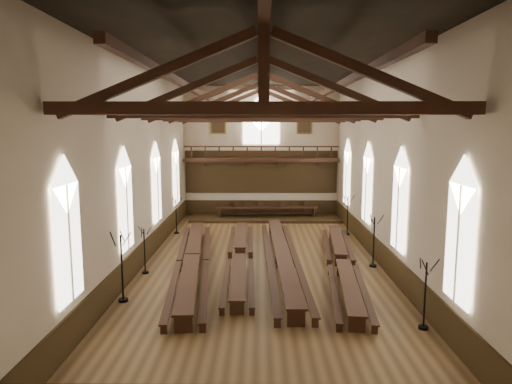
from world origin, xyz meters
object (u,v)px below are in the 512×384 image
Objects in this scene: refectory_row_a at (192,258)px; candelabrum_left_near at (122,280)px; candelabrum_left_far at (176,223)px; refectory_row_b at (240,254)px; candelabrum_right_mid at (373,251)px; dais at (267,218)px; candelabrum_right_near at (424,308)px; refectory_row_c at (282,255)px; candelabrum_left_mid at (145,259)px; candelabrum_right_far at (347,223)px; high_table at (267,209)px; refectory_row_d at (343,261)px.

refectory_row_a is 4.71m from candelabrum_left_near.
candelabrum_left_near is at bearing -90.00° from candelabrum_left_far.
refectory_row_b is 6.70m from candelabrum_right_mid.
candelabrum_right_mid is at bearing -4.66° from refectory_row_b.
candelabrum_left_near is at bearing -109.98° from dais.
candelabrum_left_far is at bearing 128.09° from candelabrum_right_near.
refectory_row_c is 5.16× the size of candelabrum_left_near.
refectory_row_c is at bearing -46.86° from candelabrum_left_far.
refectory_row_a is at bearing -172.61° from refectory_row_c.
candelabrum_right_near reaches higher than refectory_row_c.
refectory_row_c is 6.50× the size of candelabrum_left_mid.
candelabrum_left_mid is 0.91× the size of candelabrum_right_near.
candelabrum_left_mid reaches higher than dais.
refectory_row_c is at bearing -124.00° from candelabrum_right_far.
refectory_row_a is at bearing 63.03° from candelabrum_left_near.
high_table is 12.83m from candelabrum_right_mid.
refectory_row_d is at bearing -74.41° from dais.
candelabrum_right_mid reaches higher than refectory_row_c.
candelabrum_right_far is (4.54, 6.74, 0.21)m from refectory_row_c.
candelabrum_right_far is at bearing -1.32° from candelabrum_left_far.
refectory_row_b is at bearing -55.82° from candelabrum_left_far.
candelabrum_right_near reaches higher than candelabrum_left_mid.
candelabrum_left_near is 3.54m from candelabrum_left_mid.
refectory_row_d is (5.03, -1.25, 0.03)m from refectory_row_b.
refectory_row_a is 7.33m from refectory_row_d.
candelabrum_right_far is (11.10, -0.26, 0.06)m from candelabrum_left_far.
candelabrum_left_near is 11.36m from candelabrum_right_near.
refectory_row_c is 11.71m from high_table.
high_table reaches higher than refectory_row_b.
candelabrum_right_near reaches higher than candelabrum_left_far.
refectory_row_d reaches higher than refectory_row_b.
candelabrum_right_near is 7.09m from candelabrum_right_mid.
candelabrum_left_near reaches higher than high_table.
candelabrum_right_near reaches higher than refectory_row_a.
candelabrum_right_far is at bearing 56.00° from refectory_row_c.
refectory_row_b is at bearing 131.14° from candelabrum_right_near.
candelabrum_left_mid is (-6.56, -1.23, 0.11)m from refectory_row_c.
dais is 19.55m from candelabrum_right_near.
refectory_row_d is 12.96m from dais.
high_table is at bearing 38.13° from candelabrum_left_far.
dais is at bearing 92.82° from refectory_row_c.
refectory_row_d is at bearing 104.41° from candelabrum_right_near.
candelabrum_right_mid reaches higher than candelabrum_right_near.
candelabrum_left_near is at bearing -133.98° from candelabrum_right_far.
candelabrum_left_far is (-9.46, 7.78, 0.21)m from refectory_row_d.
candelabrum_right_far reaches higher than refectory_row_d.
refectory_row_a is at bearing 178.31° from refectory_row_d.
candelabrum_right_far is at bearing 90.00° from candelabrum_right_near.
candelabrum_left_mid is 8.23m from candelabrum_left_far.
dais is at bearing 70.02° from candelabrum_left_near.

